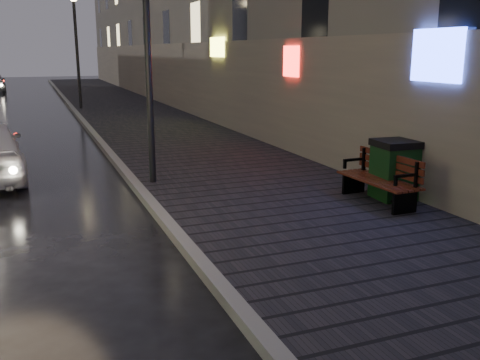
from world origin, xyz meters
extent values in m
plane|color=black|center=(0.00, 0.00, 0.00)|extent=(120.00, 120.00, 0.00)
cube|color=black|center=(3.90, 21.00, 0.07)|extent=(4.60, 58.00, 0.15)
cube|color=slate|center=(1.50, 21.00, 0.07)|extent=(0.20, 58.00, 0.15)
cylinder|color=black|center=(1.85, 6.00, 2.65)|extent=(0.14, 0.14, 5.00)
cylinder|color=black|center=(1.85, 22.00, 2.65)|extent=(0.14, 0.14, 5.00)
cube|color=black|center=(5.38, 2.17, 0.35)|extent=(0.50, 0.08, 0.39)
cube|color=black|center=(5.60, 2.18, 0.69)|extent=(0.06, 0.06, 0.69)
cube|color=black|center=(5.33, 2.16, 0.82)|extent=(0.42, 0.07, 0.05)
cube|color=black|center=(5.32, 3.65, 0.35)|extent=(0.50, 0.08, 0.39)
cube|color=black|center=(5.54, 3.66, 0.69)|extent=(0.06, 0.06, 0.69)
cube|color=black|center=(5.27, 3.64, 0.82)|extent=(0.42, 0.07, 0.05)
cube|color=#441A0E|center=(5.35, 2.91, 0.57)|extent=(0.68, 1.80, 0.04)
cube|color=#441A0E|center=(5.59, 2.92, 0.86)|extent=(0.11, 1.78, 0.39)
cube|color=black|center=(5.80, 3.04, 0.65)|extent=(0.72, 0.72, 0.99)
cube|color=black|center=(5.80, 3.04, 1.20)|extent=(0.78, 0.78, 0.13)
camera|label=1|loc=(-0.47, -5.00, 2.89)|focal=40.00mm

